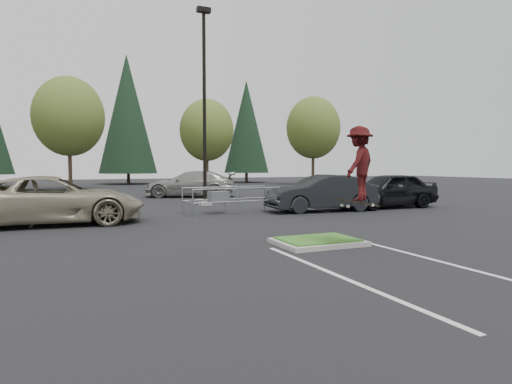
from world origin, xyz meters
name	(u,v)px	position (x,y,z in m)	size (l,w,h in m)	color
ground	(318,244)	(0.00, 0.00, 0.00)	(120.00, 120.00, 0.00)	black
grass_median	(318,241)	(0.00, 0.00, 0.08)	(2.20, 1.60, 0.16)	#9A9690
stall_lines	(203,220)	(-1.35, 6.02, 0.00)	(22.62, 17.60, 0.01)	silver
light_pole	(204,117)	(0.50, 12.00, 4.56)	(0.70, 0.60, 10.12)	#9A9690
decid_b	(69,119)	(-6.01, 30.53, 6.04)	(5.89, 5.89, 9.64)	#38281C
decid_c	(207,132)	(5.99, 29.83, 5.25)	(5.12, 5.12, 8.38)	#38281C
decid_d	(313,130)	(17.99, 30.33, 5.91)	(5.76, 5.76, 9.43)	#38281C
conif_b	(127,114)	(0.00, 40.50, 7.85)	(6.38, 6.38, 14.50)	#38281C
conif_c	(246,127)	(14.00, 39.50, 6.85)	(5.50, 5.50, 12.50)	#38281C
cart_corral	(222,197)	(0.05, 7.97, 0.72)	(4.14, 1.70, 1.15)	gray
skateboarder	(358,164)	(0.50, -1.00, 2.10)	(1.35, 1.19, 1.98)	black
car_l_tan	(54,200)	(-6.50, 7.00, 0.85)	(2.83, 6.14, 1.71)	gray
car_r_charc	(322,193)	(4.50, 7.00, 0.83)	(1.75, 5.01, 1.65)	black
car_r_black	(388,190)	(8.37, 7.11, 0.87)	(2.05, 5.09, 1.73)	black
car_far_silver	(192,184)	(1.40, 18.00, 0.86)	(2.41, 5.93, 1.72)	gray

